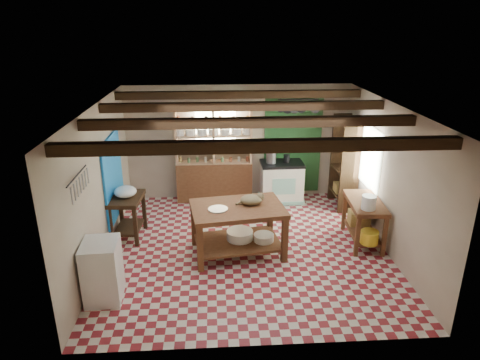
{
  "coord_description": "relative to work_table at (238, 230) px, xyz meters",
  "views": [
    {
      "loc": [
        -0.55,
        -6.85,
        3.91
      ],
      "look_at": [
        -0.09,
        0.3,
        1.22
      ],
      "focal_mm": 32.0,
      "sensor_mm": 36.0,
      "label": 1
    }
  ],
  "objects": [
    {
      "name": "tall_rack",
      "position": [
        2.44,
        1.94,
        0.55
      ],
      "size": [
        0.4,
        0.86,
        2.0
      ],
      "primitive_type": "cube",
      "color": "#392313",
      "rests_on": "floor"
    },
    {
      "name": "kettle_right",
      "position": [
        1.23,
        2.3,
        0.56
      ],
      "size": [
        0.14,
        0.14,
        0.18
      ],
      "primitive_type": "cylinder",
      "rotation": [
        0.0,
        0.0,
        0.02
      ],
      "color": "black",
      "rests_on": "stove"
    },
    {
      "name": "ceiling",
      "position": [
        0.16,
        0.14,
        2.15
      ],
      "size": [
        5.0,
        5.0,
        0.02
      ],
      "primitive_type": "cube",
      "color": "#4E4D53",
      "rests_on": "wall_back"
    },
    {
      "name": "cat",
      "position": [
        0.24,
        0.09,
        0.53
      ],
      "size": [
        0.45,
        0.39,
        0.17
      ],
      "primitive_type": "ellipsoid",
      "rotation": [
        0.0,
        0.0,
        0.32
      ],
      "color": "#9B855A",
      "rests_on": "work_table"
    },
    {
      "name": "window_right",
      "position": [
        2.64,
        1.14,
        0.95
      ],
      "size": [
        0.02,
        1.3,
        1.2
      ],
      "primitive_type": "cube",
      "color": "silver",
      "rests_on": "wall_right"
    },
    {
      "name": "steel_tray",
      "position": [
        -0.34,
        -0.1,
        0.46
      ],
      "size": [
        0.38,
        0.38,
        0.02
      ],
      "primitive_type": "cylinder",
      "rotation": [
        0.0,
        0.0,
        0.15
      ],
      "color": "#9F9FA6",
      "rests_on": "work_table"
    },
    {
      "name": "window_back",
      "position": [
        -0.34,
        2.62,
        1.25
      ],
      "size": [
        0.9,
        0.02,
        0.8
      ],
      "primitive_type": "cube",
      "color": "silver",
      "rests_on": "wall_back"
    },
    {
      "name": "work_table",
      "position": [
        0.0,
        0.0,
        0.0
      ],
      "size": [
        1.72,
        1.27,
        0.9
      ],
      "primitive_type": "cube",
      "rotation": [
        0.0,
        0.0,
        0.15
      ],
      "color": "brown",
      "rests_on": "floor"
    },
    {
      "name": "yellow_tub",
      "position": [
        2.31,
        -0.2,
        -0.11
      ],
      "size": [
        0.34,
        0.34,
        0.23
      ],
      "primitive_type": "cylinder",
      "rotation": [
        0.0,
        0.0,
        -0.08
      ],
      "color": "gold",
      "rests_on": "right_counter"
    },
    {
      "name": "utensil_rail",
      "position": [
        -2.28,
        -1.06,
        1.33
      ],
      "size": [
        0.06,
        0.9,
        0.28
      ],
      "primitive_type": "cube",
      "color": "black",
      "rests_on": "wall_left"
    },
    {
      "name": "blue_wall_patch",
      "position": [
        -2.31,
        1.04,
        0.65
      ],
      "size": [
        0.04,
        1.4,
        1.6
      ],
      "primitive_type": "cube",
      "color": "blue",
      "rests_on": "wall_left"
    },
    {
      "name": "stove",
      "position": [
        1.13,
        2.29,
        0.01
      ],
      "size": [
        0.96,
        0.66,
        0.92
      ],
      "primitive_type": "cube",
      "rotation": [
        0.0,
        0.0,
        0.02
      ],
      "color": "white",
      "rests_on": "floor"
    },
    {
      "name": "white_bucket",
      "position": [
        2.27,
        -0.1,
        0.51
      ],
      "size": [
        0.27,
        0.27,
        0.25
      ],
      "primitive_type": "cylinder",
      "rotation": [
        0.0,
        0.0,
        -0.08
      ],
      "color": "white",
      "rests_on": "right_counter"
    },
    {
      "name": "kettle_left",
      "position": [
        0.88,
        2.29,
        0.6
      ],
      "size": [
        0.23,
        0.23,
        0.26
      ],
      "primitive_type": "cylinder",
      "rotation": [
        0.0,
        0.0,
        0.02
      ],
      "color": "#9F9FA6",
      "rests_on": "stove"
    },
    {
      "name": "green_wall_patch",
      "position": [
        1.41,
        2.61,
        0.8
      ],
      "size": [
        1.3,
        0.04,
        2.3
      ],
      "primitive_type": "cube",
      "color": "#1D4A20",
      "rests_on": "wall_back"
    },
    {
      "name": "wall_left",
      "position": [
        -2.34,
        0.14,
        0.85
      ],
      "size": [
        0.04,
        5.0,
        2.6
      ],
      "primitive_type": "cube",
      "color": "#BDAE98",
      "rests_on": "floor"
    },
    {
      "name": "floor",
      "position": [
        0.16,
        0.14,
        -0.46
      ],
      "size": [
        5.0,
        5.0,
        0.02
      ],
      "primitive_type": "cube",
      "color": "maroon",
      "rests_on": "ground"
    },
    {
      "name": "basin_large",
      "position": [
        0.04,
        0.06,
        -0.13
      ],
      "size": [
        0.53,
        0.53,
        0.16
      ],
      "primitive_type": "cylinder",
      "rotation": [
        0.0,
        0.0,
        0.15
      ],
      "color": "white",
      "rests_on": "work_table"
    },
    {
      "name": "wall_right",
      "position": [
        2.66,
        0.14,
        0.85
      ],
      "size": [
        0.04,
        5.0,
        2.6
      ],
      "primitive_type": "cube",
      "color": "#BDAE98",
      "rests_on": "floor"
    },
    {
      "name": "right_counter",
      "position": [
        2.34,
        0.25,
        -0.03
      ],
      "size": [
        0.67,
        1.2,
        0.83
      ],
      "primitive_type": "cube",
      "rotation": [
        0.0,
        0.0,
        -0.08
      ],
      "color": "brown",
      "rests_on": "floor"
    },
    {
      "name": "basin_small",
      "position": [
        0.46,
        -0.03,
        -0.15
      ],
      "size": [
        0.4,
        0.4,
        0.12
      ],
      "primitive_type": "cylinder",
      "rotation": [
        0.0,
        0.0,
        0.15
      ],
      "color": "white",
      "rests_on": "work_table"
    },
    {
      "name": "enamel_bowl",
      "position": [
        -2.04,
        0.73,
        0.48
      ],
      "size": [
        0.44,
        0.44,
        0.21
      ],
      "primitive_type": "ellipsoid",
      "rotation": [
        0.0,
        0.0,
        -0.07
      ],
      "color": "white",
      "rests_on": "prep_table"
    },
    {
      "name": "wicker_basket",
      "position": [
        2.37,
        0.55,
        -0.1
      ],
      "size": [
        0.4,
        0.33,
        0.26
      ],
      "primitive_type": "cube",
      "rotation": [
        0.0,
        0.0,
        -0.08
      ],
      "color": "#AF8B46",
      "rests_on": "right_counter"
    },
    {
      "name": "prep_table",
      "position": [
        -2.04,
        0.73,
        -0.03
      ],
      "size": [
        0.62,
        0.86,
        0.83
      ],
      "primitive_type": "cube",
      "rotation": [
        0.0,
        0.0,
        -0.07
      ],
      "color": "#392313",
      "rests_on": "floor"
    },
    {
      "name": "pot_rack",
      "position": [
        1.41,
        2.19,
        1.73
      ],
      "size": [
        0.86,
        0.12,
        0.36
      ],
      "primitive_type": "cube",
      "color": "black",
      "rests_on": "ceiling"
    },
    {
      "name": "wall_front",
      "position": [
        0.16,
        -2.36,
        0.85
      ],
      "size": [
        5.0,
        0.04,
        2.6
      ],
      "primitive_type": "cube",
      "color": "#BDAE98",
      "rests_on": "floor"
    },
    {
      "name": "shelving_unit",
      "position": [
        -0.39,
        2.45,
        0.65
      ],
      "size": [
        1.7,
        0.34,
        2.2
      ],
      "primitive_type": "cube",
      "color": "tan",
      "rests_on": "floor"
    },
    {
      "name": "ceiling_beams",
      "position": [
        0.16,
        0.14,
        2.03
      ],
      "size": [
        5.0,
        3.8,
        0.15
      ],
      "primitive_type": "cube",
      "color": "#392313",
      "rests_on": "ceiling"
    },
    {
      "name": "white_cabinet",
      "position": [
        -2.06,
        -1.19,
        0.01
      ],
      "size": [
        0.54,
        0.64,
        0.92
      ],
      "primitive_type": "cube",
      "rotation": [
        0.0,
        0.0,
        0.06
      ],
      "color": "white",
      "rests_on": "floor"
    },
    {
      "name": "wall_back",
      "position": [
        0.16,
        2.64,
        0.85
      ],
      "size": [
        5.0,
        0.04,
        2.6
      ],
      "primitive_type": "cube",
      "color": "#BDAE98",
      "rests_on": "floor"
    }
  ]
}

